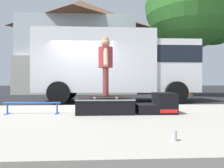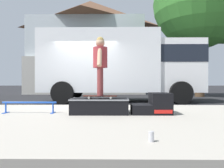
{
  "view_description": "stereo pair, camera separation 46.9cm",
  "coord_description": "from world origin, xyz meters",
  "px_view_note": "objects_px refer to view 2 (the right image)",
  "views": [
    {
      "loc": [
        0.68,
        -7.47,
        0.82
      ],
      "look_at": [
        1.07,
        -0.71,
        0.8
      ],
      "focal_mm": 34.53,
      "sensor_mm": 36.0,
      "label": 1
    },
    {
      "loc": [
        1.15,
        -7.48,
        0.82
      ],
      "look_at": [
        1.07,
        -0.71,
        0.8
      ],
      "focal_mm": 34.53,
      "sensor_mm": 36.0,
      "label": 2
    }
  ],
  "objects_px": {
    "street_tree_main": "(205,5)",
    "skateboard": "(100,96)",
    "skate_box": "(100,105)",
    "box_truck": "(121,64)",
    "soda_can": "(151,137)",
    "kicker_ramp": "(154,105)",
    "grind_rail": "(29,105)",
    "skater_kid": "(100,61)"
  },
  "relations": [
    {
      "from": "skater_kid",
      "to": "box_truck",
      "type": "height_order",
      "value": "box_truck"
    },
    {
      "from": "skater_kid",
      "to": "soda_can",
      "type": "distance_m",
      "value": 2.76
    },
    {
      "from": "skateboard",
      "to": "box_truck",
      "type": "height_order",
      "value": "box_truck"
    },
    {
      "from": "grind_rail",
      "to": "skater_kid",
      "type": "relative_size",
      "value": 0.94
    },
    {
      "from": "skater_kid",
      "to": "skate_box",
      "type": "bearing_deg",
      "value": 110.56
    },
    {
      "from": "grind_rail",
      "to": "soda_can",
      "type": "height_order",
      "value": "grind_rail"
    },
    {
      "from": "skater_kid",
      "to": "box_truck",
      "type": "distance_m",
      "value": 4.76
    },
    {
      "from": "grind_rail",
      "to": "skateboard",
      "type": "xyz_separation_m",
      "value": [
        1.69,
        -0.08,
        0.21
      ]
    },
    {
      "from": "skate_box",
      "to": "skater_kid",
      "type": "distance_m",
      "value": 1.03
    },
    {
      "from": "kicker_ramp",
      "to": "box_truck",
      "type": "xyz_separation_m",
      "value": [
        -0.62,
        4.67,
        1.38
      ]
    },
    {
      "from": "kicker_ramp",
      "to": "skater_kid",
      "type": "distance_m",
      "value": 1.62
    },
    {
      "from": "skater_kid",
      "to": "soda_can",
      "type": "xyz_separation_m",
      "value": [
        0.78,
        -2.39,
        -1.16
      ]
    },
    {
      "from": "skate_box",
      "to": "street_tree_main",
      "type": "bearing_deg",
      "value": 54.45
    },
    {
      "from": "kicker_ramp",
      "to": "street_tree_main",
      "type": "xyz_separation_m",
      "value": [
        4.63,
        8.26,
        5.32
      ]
    },
    {
      "from": "street_tree_main",
      "to": "skateboard",
      "type": "bearing_deg",
      "value": -125.36
    },
    {
      "from": "skate_box",
      "to": "kicker_ramp",
      "type": "bearing_deg",
      "value": -0.02
    },
    {
      "from": "skater_kid",
      "to": "box_truck",
      "type": "relative_size",
      "value": 0.2
    },
    {
      "from": "skate_box",
      "to": "street_tree_main",
      "type": "height_order",
      "value": "street_tree_main"
    },
    {
      "from": "kicker_ramp",
      "to": "box_truck",
      "type": "relative_size",
      "value": 0.13
    },
    {
      "from": "skateboard",
      "to": "soda_can",
      "type": "bearing_deg",
      "value": -71.98
    },
    {
      "from": "kicker_ramp",
      "to": "street_tree_main",
      "type": "bearing_deg",
      "value": 60.71
    },
    {
      "from": "soda_can",
      "to": "box_truck",
      "type": "height_order",
      "value": "box_truck"
    },
    {
      "from": "kicker_ramp",
      "to": "soda_can",
      "type": "height_order",
      "value": "kicker_ramp"
    },
    {
      "from": "soda_can",
      "to": "skate_box",
      "type": "bearing_deg",
      "value": 108.06
    },
    {
      "from": "box_truck",
      "to": "street_tree_main",
      "type": "relative_size",
      "value": 0.8
    },
    {
      "from": "soda_can",
      "to": "box_truck",
      "type": "bearing_deg",
      "value": 91.18
    },
    {
      "from": "grind_rail",
      "to": "skate_box",
      "type": "bearing_deg",
      "value": -1.63
    },
    {
      "from": "kicker_ramp",
      "to": "skate_box",
      "type": "bearing_deg",
      "value": 179.98
    },
    {
      "from": "skate_box",
      "to": "soda_can",
      "type": "height_order",
      "value": "skate_box"
    },
    {
      "from": "skate_box",
      "to": "box_truck",
      "type": "height_order",
      "value": "box_truck"
    },
    {
      "from": "box_truck",
      "to": "grind_rail",
      "type": "bearing_deg",
      "value": -116.6
    },
    {
      "from": "skate_box",
      "to": "box_truck",
      "type": "xyz_separation_m",
      "value": [
        0.64,
        4.67,
        1.39
      ]
    },
    {
      "from": "grind_rail",
      "to": "skater_kid",
      "type": "xyz_separation_m",
      "value": [
        1.69,
        -0.08,
        1.02
      ]
    },
    {
      "from": "skateboard",
      "to": "kicker_ramp",
      "type": "bearing_deg",
      "value": 1.69
    },
    {
      "from": "skateboard",
      "to": "street_tree_main",
      "type": "relative_size",
      "value": 0.09
    },
    {
      "from": "skateboard",
      "to": "box_truck",
      "type": "relative_size",
      "value": 0.11
    },
    {
      "from": "skate_box",
      "to": "grind_rail",
      "type": "xyz_separation_m",
      "value": [
        -1.67,
        0.05,
        0.01
      ]
    },
    {
      "from": "kicker_ramp",
      "to": "skater_kid",
      "type": "relative_size",
      "value": 0.66
    },
    {
      "from": "skate_box",
      "to": "skater_kid",
      "type": "height_order",
      "value": "skater_kid"
    },
    {
      "from": "skateboard",
      "to": "skater_kid",
      "type": "height_order",
      "value": "skater_kid"
    },
    {
      "from": "soda_can",
      "to": "street_tree_main",
      "type": "xyz_separation_m",
      "value": [
        5.11,
        10.68,
        5.46
      ]
    },
    {
      "from": "soda_can",
      "to": "kicker_ramp",
      "type": "bearing_deg",
      "value": 78.86
    }
  ]
}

